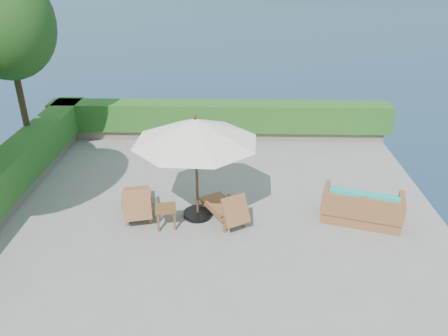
{
  "coord_description": "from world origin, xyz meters",
  "views": [
    {
      "loc": [
        0.58,
        -9.57,
        6.21
      ],
      "look_at": [
        0.3,
        0.8,
        1.1
      ],
      "focal_mm": 35.0,
      "sensor_mm": 36.0,
      "label": 1
    }
  ],
  "objects_px": {
    "lounge_left": "(137,201)",
    "side_table": "(166,211)",
    "patio_umbrella": "(195,132)",
    "lounge_right": "(226,208)",
    "wicker_loveseat": "(362,208)"
  },
  "relations": [
    {
      "from": "patio_umbrella",
      "to": "wicker_loveseat",
      "type": "relative_size",
      "value": 1.84
    },
    {
      "from": "lounge_left",
      "to": "wicker_loveseat",
      "type": "xyz_separation_m",
      "value": [
        5.78,
        -0.15,
        -0.03
      ]
    },
    {
      "from": "lounge_right",
      "to": "wicker_loveseat",
      "type": "height_order",
      "value": "wicker_loveseat"
    },
    {
      "from": "side_table",
      "to": "lounge_left",
      "type": "bearing_deg",
      "value": 148.3
    },
    {
      "from": "lounge_right",
      "to": "wicker_loveseat",
      "type": "bearing_deg",
      "value": -29.42
    },
    {
      "from": "patio_umbrella",
      "to": "lounge_left",
      "type": "distance_m",
      "value": 2.53
    },
    {
      "from": "lounge_left",
      "to": "side_table",
      "type": "bearing_deg",
      "value": -45.43
    },
    {
      "from": "lounge_left",
      "to": "side_table",
      "type": "height_order",
      "value": "lounge_left"
    },
    {
      "from": "patio_umbrella",
      "to": "lounge_right",
      "type": "bearing_deg",
      "value": -15.76
    },
    {
      "from": "patio_umbrella",
      "to": "lounge_left",
      "type": "xyz_separation_m",
      "value": [
        -1.59,
        0.02,
        -1.97
      ]
    },
    {
      "from": "lounge_right",
      "to": "wicker_loveseat",
      "type": "xyz_separation_m",
      "value": [
        3.46,
        0.07,
        -0.01
      ]
    },
    {
      "from": "lounge_left",
      "to": "lounge_right",
      "type": "bearing_deg",
      "value": -19.21
    },
    {
      "from": "lounge_right",
      "to": "side_table",
      "type": "xyz_separation_m",
      "value": [
        -1.49,
        -0.29,
        0.07
      ]
    },
    {
      "from": "patio_umbrella",
      "to": "wicker_loveseat",
      "type": "bearing_deg",
      "value": -1.82
    },
    {
      "from": "patio_umbrella",
      "to": "lounge_right",
      "type": "relative_size",
      "value": 2.35
    }
  ]
}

